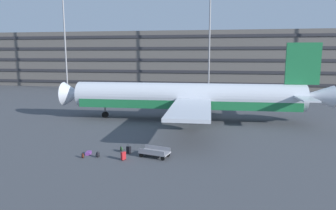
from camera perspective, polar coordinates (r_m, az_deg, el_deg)
The scene contains 12 objects.
ground_plane at distance 43.12m, azimuth 8.48°, elevation -2.60°, with size 600.00×600.00×0.00m, color #424449.
terminal_structure at distance 88.78m, azimuth 9.29°, elevation 8.38°, with size 164.13×19.85×14.92m.
airliner at distance 41.44m, azimuth 4.13°, elevation 1.43°, with size 36.29×29.26×10.36m.
light_mast_far_left at distance 81.18m, azimuth -18.71°, elevation 12.57°, with size 1.80×0.50×24.60m.
light_mast_left at distance 71.80m, azimuth 7.77°, elevation 13.40°, with size 1.80×0.50×24.51m.
suitcase_scuffed at distance 26.67m, azimuth -8.32°, elevation -9.33°, with size 0.40×0.47×0.93m.
suitcase_silver at distance 28.25m, azimuth -7.33°, elevation -8.26°, with size 0.45×0.39×0.85m.
suitcase_laid_flat at distance 28.82m, azimuth -14.61°, elevation -8.65°, with size 0.52×0.80×0.24m.
backpack_orange at distance 27.97m, azimuth -15.60°, elevation -9.07°, with size 0.38×0.41×0.48m.
backpack_large at distance 27.79m, azimuth -13.00°, elevation -9.01°, with size 0.43×0.42×0.55m.
backpack_upright at distance 29.12m, azimuth -8.65°, elevation -8.08°, with size 0.34×0.36×0.48m.
baggage_cart at distance 27.17m, azimuth -2.53°, elevation -8.79°, with size 3.36×1.90×0.82m.
Camera 1 is at (0.74, -42.18, 8.93)m, focal length 32.73 mm.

